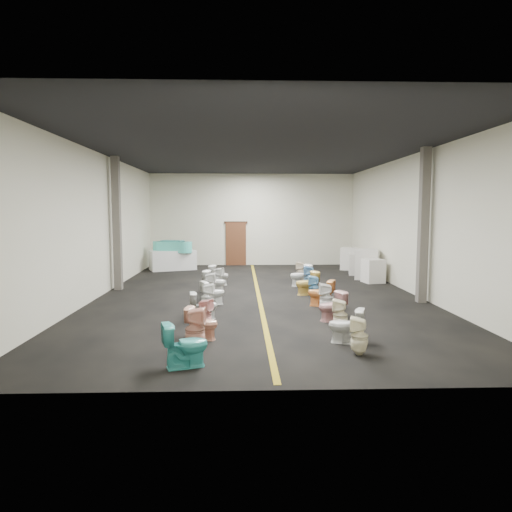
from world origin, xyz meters
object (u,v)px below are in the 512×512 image
object	(u,v)px
toilet_right_1	(346,326)
toilet_right_4	(326,298)
toilet_left_3	(205,314)
toilet_left_1	(195,329)
toilet_right_2	(340,315)
toilet_right_7	(307,283)
toilet_left_0	(185,345)
toilet_left_9	(218,278)
display_table	(173,260)
appliance_crate_c	(359,264)
toilet_left_2	(202,323)
toilet_left_4	(204,306)
toilet_right_5	(321,293)
toilet_right_8	(309,278)
appliance_crate_a	(373,271)
toilet_right_9	(300,275)
toilet_right_3	(332,306)
toilet_right_0	(359,336)
appliance_crate_b	(366,264)
bathtub	(172,246)
toilet_left_6	(213,293)
toilet_right_10	(301,272)
toilet_left_7	(209,286)
toilet_left_8	(215,282)
toilet_left_10	(219,275)
toilet_left_5	(208,297)
appliance_crate_d	(349,259)
toilet_right_6	(314,288)

from	to	relation	value
toilet_right_1	toilet_right_4	world-z (taller)	toilet_right_4
toilet_right_4	toilet_left_3	bearing A→B (deg)	-60.20
toilet_left_1	toilet_right_2	bearing A→B (deg)	-63.06
toilet_right_2	toilet_right_7	size ratio (longest dim) A/B	0.97
toilet_left_0	toilet_left_9	distance (m)	7.95
toilet_left_0	display_table	bearing A→B (deg)	-8.48
appliance_crate_c	toilet_left_2	bearing A→B (deg)	-121.19
appliance_crate_c	toilet_left_4	world-z (taller)	appliance_crate_c
toilet_left_1	toilet_right_5	world-z (taller)	toilet_left_1
toilet_left_9	toilet_right_8	distance (m)	3.13
toilet_right_2	toilet_right_4	world-z (taller)	toilet_right_4
appliance_crate_a	toilet_right_9	size ratio (longest dim) A/B	1.14
toilet_right_3	toilet_right_9	xyz separation A→B (m)	(-0.10, 5.18, 0.03)
toilet_right_0	toilet_right_7	bearing A→B (deg)	-161.10
toilet_right_5	toilet_right_7	distance (m)	1.78
toilet_left_1	toilet_right_1	bearing A→B (deg)	-78.65
toilet_left_0	toilet_right_9	bearing A→B (deg)	-37.93
appliance_crate_b	toilet_left_2	bearing A→B (deg)	-124.67
toilet_right_9	toilet_right_4	bearing A→B (deg)	-14.99
toilet_right_0	toilet_right_9	size ratio (longest dim) A/B	0.93
bathtub	appliance_crate_b	distance (m)	8.66
toilet_right_5	display_table	bearing A→B (deg)	-123.06
toilet_left_1	toilet_right_9	size ratio (longest dim) A/B	1.10
toilet_right_7	toilet_right_9	bearing A→B (deg)	162.31
toilet_left_6	toilet_right_2	size ratio (longest dim) A/B	0.96
display_table	toilet_right_10	xyz separation A→B (m)	(5.39, -3.82, -0.05)
appliance_crate_c	toilet_left_2	size ratio (longest dim) A/B	1.31
toilet_left_7	toilet_right_3	size ratio (longest dim) A/B	1.13
toilet_left_4	toilet_right_4	xyz separation A→B (m)	(3.17, 0.62, 0.05)
appliance_crate_b	toilet_left_8	world-z (taller)	appliance_crate_b
toilet_left_8	toilet_left_10	xyz separation A→B (m)	(0.06, 1.65, -0.01)
toilet_left_1	toilet_left_5	bearing A→B (deg)	3.54
toilet_right_3	toilet_right_7	xyz separation A→B (m)	(-0.12, 3.47, 0.02)
toilet_left_9	toilet_right_7	size ratio (longest dim) A/B	0.98
toilet_right_5	toilet_right_9	xyz separation A→B (m)	(-0.12, 3.48, 0.01)
toilet_left_3	toilet_right_10	world-z (taller)	toilet_right_10
toilet_left_0	toilet_right_3	world-z (taller)	toilet_left_0
toilet_right_4	toilet_right_9	size ratio (longest dim) A/B	1.02
toilet_right_4	toilet_right_10	world-z (taller)	toilet_right_4
appliance_crate_d	toilet_left_6	distance (m)	9.60
toilet_left_0	toilet_right_4	distance (m)	5.21
appliance_crate_b	toilet_right_0	bearing A→B (deg)	-106.22
toilet_left_9	toilet_right_10	world-z (taller)	toilet_right_10
toilet_left_0	toilet_right_10	distance (m)	9.86
toilet_left_4	toilet_right_7	world-z (taller)	toilet_right_7
toilet_right_5	appliance_crate_d	bearing A→B (deg)	-174.99
toilet_left_6	toilet_right_1	world-z (taller)	toilet_right_1
toilet_right_6	bathtub	bearing A→B (deg)	-132.76
toilet_right_2	toilet_right_0	bearing A→B (deg)	16.46
bathtub	appliance_crate_b	size ratio (longest dim) A/B	1.55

